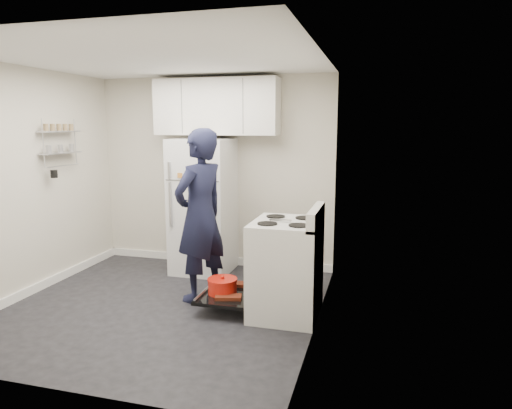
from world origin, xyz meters
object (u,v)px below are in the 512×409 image
(electric_range, at_px, (285,269))
(person, at_px, (200,216))
(open_oven_door, at_px, (226,290))
(refrigerator, at_px, (203,206))

(electric_range, relative_size, person, 0.60)
(electric_range, relative_size, open_oven_door, 1.57)
(electric_range, distance_m, open_oven_door, 0.67)
(electric_range, height_order, open_oven_door, electric_range)
(refrigerator, bearing_deg, electric_range, -40.33)
(open_oven_door, bearing_deg, refrigerator, 121.44)
(refrigerator, height_order, person, person)
(refrigerator, bearing_deg, open_oven_door, -58.56)
(person, bearing_deg, electric_range, 102.29)
(open_oven_door, height_order, refrigerator, refrigerator)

